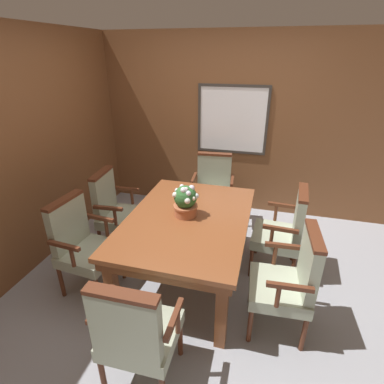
# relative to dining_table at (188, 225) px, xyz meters

# --- Properties ---
(ground_plane) EXTENTS (14.00, 14.00, 0.00)m
(ground_plane) POSITION_rel_dining_table_xyz_m (0.01, -0.11, -0.64)
(ground_plane) COLOR #93969E
(wall_back) EXTENTS (7.20, 0.08, 2.45)m
(wall_back) POSITION_rel_dining_table_xyz_m (0.01, 1.76, 0.59)
(wall_back) COLOR brown
(wall_back) RESTS_ON ground_plane
(wall_left) EXTENTS (0.06, 7.20, 2.45)m
(wall_left) POSITION_rel_dining_table_xyz_m (-1.72, -0.11, 0.59)
(wall_left) COLOR brown
(wall_left) RESTS_ON ground_plane
(dining_table) EXTENTS (1.15, 1.64, 0.73)m
(dining_table) POSITION_rel_dining_table_xyz_m (0.00, 0.00, 0.00)
(dining_table) COLOR brown
(dining_table) RESTS_ON ground_plane
(chair_left_near) EXTENTS (0.52, 0.57, 0.97)m
(chair_left_near) POSITION_rel_dining_table_xyz_m (-0.96, -0.38, -0.12)
(chair_left_near) COLOR #562B19
(chair_left_near) RESTS_ON ground_plane
(chair_head_far) EXTENTS (0.57, 0.52, 0.97)m
(chair_head_far) POSITION_rel_dining_table_xyz_m (0.01, 1.21, -0.12)
(chair_head_far) COLOR #562B19
(chair_head_far) RESTS_ON ground_plane
(chair_right_near) EXTENTS (0.51, 0.56, 0.97)m
(chair_right_near) POSITION_rel_dining_table_xyz_m (0.96, -0.39, -0.12)
(chair_right_near) COLOR #562B19
(chair_right_near) RESTS_ON ground_plane
(chair_left_far) EXTENTS (0.52, 0.57, 0.97)m
(chair_left_far) POSITION_rel_dining_table_xyz_m (-0.98, 0.34, -0.12)
(chair_left_far) COLOR #562B19
(chair_left_far) RESTS_ON ground_plane
(chair_head_near) EXTENTS (0.55, 0.49, 0.97)m
(chair_head_near) POSITION_rel_dining_table_xyz_m (-0.03, -1.17, -0.12)
(chair_head_near) COLOR #562B19
(chair_head_near) RESTS_ON ground_plane
(chair_right_far) EXTENTS (0.51, 0.56, 0.97)m
(chair_right_far) POSITION_rel_dining_table_xyz_m (0.93, 0.38, -0.12)
(chair_right_far) COLOR #562B19
(chair_right_far) RESTS_ON ground_plane
(potted_plant) EXTENTS (0.25, 0.24, 0.32)m
(potted_plant) POSITION_rel_dining_table_xyz_m (-0.03, 0.03, 0.25)
(potted_plant) COLOR #B2603D
(potted_plant) RESTS_ON dining_table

